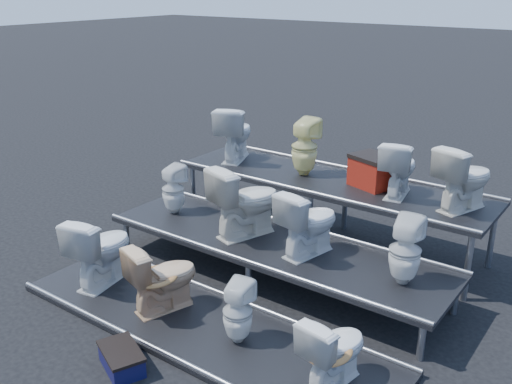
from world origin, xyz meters
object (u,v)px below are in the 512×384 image
Objects in this scene: toilet_5 at (246,200)px; toilet_6 at (309,222)px; toilet_7 at (405,251)px; toilet_11 at (464,178)px; toilet_9 at (305,147)px; toilet_10 at (399,168)px; toilet_3 at (334,349)px; toilet_8 at (235,133)px; red_crate at (372,173)px; toilet_0 at (101,249)px; step_stool at (122,360)px; toilet_4 at (173,189)px; toilet_1 at (163,277)px; toilet_2 at (238,312)px.

toilet_5 is 0.86m from toilet_6.
toilet_11 is (0.12, 1.30, 0.42)m from toilet_7.
toilet_5 reaches higher than toilet_6.
toilet_10 is (1.32, 0.00, -0.04)m from toilet_9.
toilet_6 is 1.61m from toilet_9.
toilet_7 is at bearing -83.26° from toilet_3.
red_crate is (2.11, 0.10, -0.22)m from toilet_8.
toilet_10 is at bearing 158.60° from toilet_8.
toilet_6 is at bearing 126.01° from toilet_8.
toilet_0 is at bearing 46.16° from toilet_6.
toilet_6 is (1.92, 1.30, 0.36)m from toilet_0.
toilet_11 is (3.15, 2.60, 0.76)m from toilet_0.
toilet_10 is (-0.65, 1.30, 0.39)m from toilet_7.
toilet_6 is at bearing -161.93° from toilet_5.
step_stool is (-1.72, -2.19, -0.72)m from toilet_7.
toilet_7 is at bearing -161.93° from toilet_5.
toilet_4 is at bearing -13.58° from toilet_3.
toilet_6 is at bearing -176.59° from toilet_4.
toilet_0 is at bearing 17.24° from toilet_1.
toilet_5 is 1.97m from toilet_7.
toilet_4 is 0.84× the size of toilet_9.
toilet_7 reaches higher than toilet_4.
red_crate is 3.78m from step_stool.
toilet_3 is 0.89× the size of toilet_6.
toilet_2 is at bearing -162.76° from toilet_1.
toilet_2 is 3.43m from toilet_8.
toilet_2 is 1.75m from toilet_7.
toilet_3 is 1.04× the size of toilet_4.
toilet_9 is at bearing 158.60° from toilet_8.
step_stool is at bearing 126.28° from toilet_4.
toilet_8 reaches higher than toilet_6.
toilet_7 is at bearing -176.59° from toilet_4.
toilet_4 is 2.84m from toilet_10.
toilet_1 is at bearing -7.64° from toilet_2.
red_crate is at bearing -98.82° from toilet_2.
toilet_11 is at bearing 170.22° from toilet_10.
toilet_10 is at bearing -178.46° from toilet_9.
toilet_1 is 1.00× the size of toilet_11.
toilet_0 is 2.97m from toilet_3.
toilet_4 is at bearing -96.15° from toilet_0.
toilet_1 is 1.72m from toilet_4.
toilet_11 reaches higher than step_stool.
step_stool is (0.34, -0.89, -0.35)m from toilet_1.
toilet_7 is 2.40m from toilet_9.
toilet_7 is at bearing 148.09° from toilet_9.
toilet_2 is 1.31× the size of step_stool.
toilet_3 is 3.36m from toilet_4.
toilet_8 is at bearing 19.56° from toilet_11.
toilet_0 reaches higher than step_stool.
toilet_3 is 0.77× the size of toilet_5.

